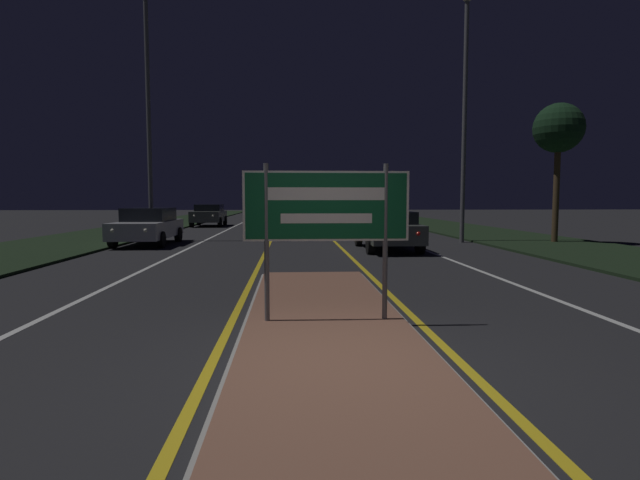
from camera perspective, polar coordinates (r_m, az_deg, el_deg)
name	(u,v)px	position (r m, az deg, el deg)	size (l,w,h in m)	color
ground_plane	(338,369)	(5.40, 2.07, -14.50)	(160.00, 160.00, 0.00)	#232326
median_island	(326,324)	(7.06, 0.72, -9.55)	(2.32, 9.29, 0.10)	#999993
verge_left	(108,235)	(26.71, -23.06, 0.57)	(5.00, 100.00, 0.08)	black
verge_right	(485,233)	(27.05, 18.33, 0.75)	(5.00, 100.00, 0.08)	black
centre_line_yellow_left	(277,229)	(30.14, -4.98, 1.28)	(0.12, 70.00, 0.01)	gold
centre_line_yellow_right	(321,229)	(30.19, 0.15, 1.30)	(0.12, 70.00, 0.01)	gold
lane_line_white_left	(229,229)	(30.36, -10.37, 1.24)	(0.12, 70.00, 0.01)	silver
lane_line_white_right	(368,229)	(30.49, 5.50, 1.31)	(0.12, 70.00, 0.01)	silver
edge_line_white_left	(178,229)	(30.87, -15.90, 1.20)	(0.10, 70.00, 0.01)	silver
edge_line_white_right	(417,228)	(31.10, 10.97, 1.31)	(0.10, 70.00, 0.01)	silver
highway_sign	(326,212)	(6.84, 0.74, 3.25)	(2.28, 0.07, 2.16)	#56565B
streetlight_left_near	(147,69)	(22.98, -19.14, 17.97)	(0.59, 0.59, 10.69)	#56565B
streetlight_right_near	(465,96)	(21.74, 16.24, 15.56)	(0.45, 0.45, 10.07)	#56565B
car_receding_0	(387,229)	(17.65, 7.70, 1.26)	(1.85, 4.62, 1.36)	#4C514C
car_receding_1	(340,217)	(29.39, 2.29, 2.67)	(1.97, 4.57, 1.43)	navy
car_receding_2	(329,211)	(42.14, 1.03, 3.29)	(1.86, 4.59, 1.46)	navy
car_receding_3	(350,208)	(54.46, 3.47, 3.62)	(2.03, 4.80, 1.51)	navy
car_approaching_0	(148,226)	(20.72, -19.05, 1.57)	(1.95, 4.57, 1.44)	#B7B7BC
car_approaching_1	(209,215)	(33.93, -12.57, 2.85)	(2.00, 4.12, 1.44)	#4C514C
roadside_palm_right	(559,130)	(22.24, 25.61, 11.28)	(1.94, 1.94, 5.48)	#4C3823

